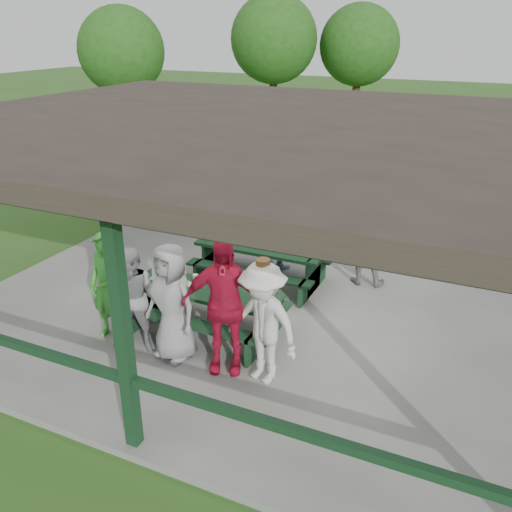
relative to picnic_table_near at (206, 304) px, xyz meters
The scene contains 19 objects.
ground 1.42m from the picnic_table_near, 67.58° to the left, with size 90.00×90.00×0.00m, color #2B591B.
concrete_slab 1.40m from the picnic_table_near, 67.58° to the left, with size 10.00×8.00×0.10m, color slate.
pavilion_structure 2.90m from the picnic_table_near, 67.58° to the left, with size 10.60×8.60×3.24m.
picnic_table_near is the anchor object (origin of this frame).
picnic_table_far 2.00m from the picnic_table_near, 88.43° to the left, with size 2.46×1.39×0.75m.
table_setting 0.44m from the picnic_table_near, behind, with size 2.45×0.45×0.10m.
contestant_green 1.54m from the picnic_table_near, 147.14° to the right, with size 0.64×0.42×1.76m, color green.
contestant_grey_left 1.20m from the picnic_table_near, 125.66° to the right, with size 0.81×0.63×1.66m, color gray.
contestant_grey_mid 0.95m from the picnic_table_near, 94.50° to the right, with size 0.88×0.57×1.79m, color gray.
contestant_red 1.21m from the picnic_table_near, 46.49° to the right, with size 1.18×0.49×2.01m, color #B41232.
contestant_white_fedora 1.62m from the picnic_table_near, 30.73° to the right, with size 1.27×0.92×1.82m.
spectator_lblue 2.81m from the picnic_table_near, 89.32° to the left, with size 1.44×0.46×1.55m, color #8AA8D5.
spectator_blue 3.72m from the picnic_table_near, 109.03° to the left, with size 0.66×0.44×1.82m, color #3D5F9F.
spectator_grey 3.39m from the picnic_table_near, 56.77° to the left, with size 0.82×0.64×1.69m, color gray.
pickup_truck 10.19m from the picnic_table_near, 75.07° to the left, with size 2.34×5.07×1.41m, color silver.
farm_trailer 8.54m from the picnic_table_near, 103.93° to the left, with size 3.83×2.01×1.32m.
tree_far_left 18.49m from the picnic_table_near, 109.76° to the left, with size 3.82×3.82×5.97m.
tree_left 19.56m from the picnic_table_near, 98.35° to the left, with size 3.58×3.58×5.59m.
tree_edge_left 16.68m from the picnic_table_near, 131.21° to the left, with size 3.46×3.46×5.41m.
Camera 1 is at (3.42, -7.78, 4.68)m, focal length 38.00 mm.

